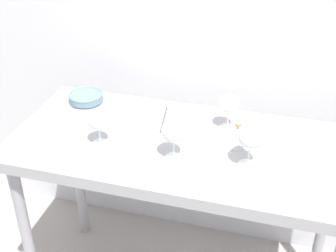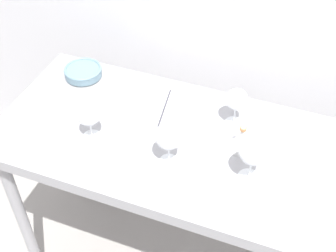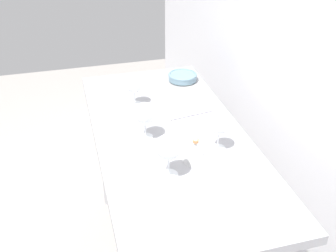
# 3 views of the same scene
# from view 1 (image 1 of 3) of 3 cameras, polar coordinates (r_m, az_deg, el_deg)

# --- Properties ---
(back_wall) EXTENTS (3.80, 0.04, 2.60)m
(back_wall) POSITION_cam_1_polar(r_m,az_deg,el_deg) (2.12, 5.39, 14.30)
(back_wall) COLOR silver
(back_wall) RESTS_ON ground_plane
(steel_counter) EXTENTS (1.40, 0.65, 0.90)m
(steel_counter) POSITION_cam_1_polar(r_m,az_deg,el_deg) (1.91, 1.75, -4.69)
(steel_counter) COLOR #9A9A9F
(steel_counter) RESTS_ON ground_plane
(wine_glass_near_right) EXTENTS (0.10, 0.10, 0.18)m
(wine_glass_near_right) POSITION_cam_1_polar(r_m,az_deg,el_deg) (1.68, 10.28, -1.36)
(wine_glass_near_right) COLOR white
(wine_glass_near_right) RESTS_ON steel_counter
(wine_glass_near_left) EXTENTS (0.09, 0.09, 0.15)m
(wine_glass_near_left) POSITION_cam_1_polar(r_m,az_deg,el_deg) (1.81, -8.68, 0.62)
(wine_glass_near_left) COLOR white
(wine_glass_near_left) RESTS_ON steel_counter
(wine_glass_near_center) EXTENTS (0.09, 0.09, 0.17)m
(wine_glass_near_center) POSITION_cam_1_polar(r_m,az_deg,el_deg) (1.70, 0.73, -0.71)
(wine_glass_near_center) COLOR white
(wine_glass_near_center) RESTS_ON steel_counter
(wine_glass_far_right) EXTENTS (0.08, 0.08, 0.16)m
(wine_glass_far_right) POSITION_cam_1_polar(r_m,az_deg,el_deg) (1.90, 7.61, 2.67)
(wine_glass_far_right) COLOR white
(wine_glass_far_right) RESTS_ON steel_counter
(open_notebook) EXTENTS (0.38, 0.27, 0.01)m
(open_notebook) POSITION_cam_1_polar(r_m,az_deg,el_deg) (1.99, -0.54, 0.71)
(open_notebook) COLOR white
(open_notebook) RESTS_ON steel_counter
(tasting_sheet_upper) EXTENTS (0.16, 0.26, 0.00)m
(tasting_sheet_upper) POSITION_cam_1_polar(r_m,az_deg,el_deg) (1.90, 14.62, -2.19)
(tasting_sheet_upper) COLOR white
(tasting_sheet_upper) RESTS_ON steel_counter
(tasting_bowl) EXTENTS (0.16, 0.16, 0.04)m
(tasting_bowl) POSITION_cam_1_polar(r_m,az_deg,el_deg) (2.17, -10.19, 3.57)
(tasting_bowl) COLOR #DBCC66
(tasting_bowl) RESTS_ON steel_counter
(decanter_funnel) EXTENTS (0.09, 0.09, 0.14)m
(decanter_funnel) POSITION_cam_1_polar(r_m,az_deg,el_deg) (1.83, 8.61, -1.13)
(decanter_funnel) COLOR silver
(decanter_funnel) RESTS_ON steel_counter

